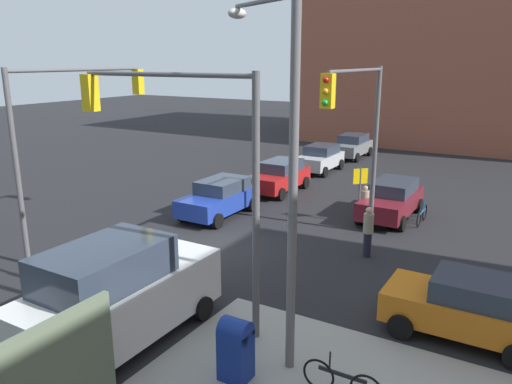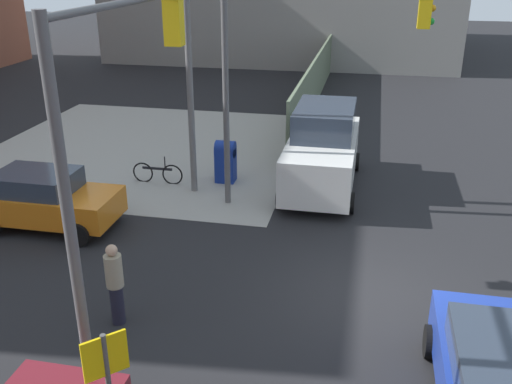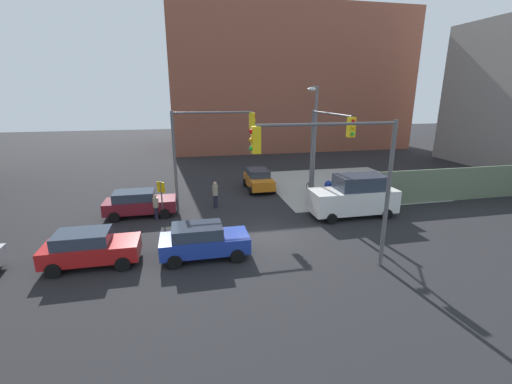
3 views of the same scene
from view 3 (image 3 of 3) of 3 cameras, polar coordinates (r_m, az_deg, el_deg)
name	(u,v)px [view 3 (image 3 of 3)]	position (r m, az deg, el deg)	size (l,w,h in m)	color
ground_plane	(261,235)	(19.03, 0.91, -7.14)	(120.00, 120.00, 0.00)	black
sidewalk_corner	(340,185)	(30.03, 13.87, 1.20)	(12.00, 12.00, 0.01)	#9E9B93
construction_fence	(495,182)	(30.91, 35.02, 1.40)	(21.05, 0.12, 2.40)	#607056
building_warehouse_north	(282,82)	(53.17, 4.34, 17.82)	(32.00, 18.00, 18.12)	#93513D
smokestack	(396,85)	(56.38, 22.23, 16.21)	(1.80, 1.80, 17.31)	brown
traffic_signal_nw_corner	(206,142)	(21.76, -8.27, 8.33)	(5.26, 0.36, 6.50)	#59595B
traffic_signal_se_corner	(339,167)	(14.22, 13.59, 4.09)	(6.14, 0.36, 6.50)	#59595B
traffic_signal_ne_corner	(325,143)	(21.33, 11.48, 8.08)	(0.36, 5.63, 6.50)	#59595B
street_lamp_corner	(314,135)	(24.39, 9.68, 9.30)	(1.57, 2.37, 8.00)	slate
warning_sign_two_way	(161,194)	(21.57, -15.48, -0.28)	(0.48, 0.48, 2.40)	#4C4C4C
mailbox_blue	(330,191)	(25.18, 12.16, 0.23)	(0.56, 0.64, 1.43)	navy
sedan_maroon	(139,203)	(22.85, -18.92, -1.74)	(4.35, 2.02, 1.62)	maroon
sedan_orange	(259,179)	(27.51, 0.43, 2.12)	(2.02, 3.84, 1.62)	orange
sedan_red	(90,248)	(17.29, -25.95, -8.33)	(4.09, 2.02, 1.62)	#B21919
coupe_blue	(203,240)	(16.48, -8.83, -7.99)	(4.13, 2.02, 1.62)	#1E389E
van_white_delivery	(354,196)	(22.39, 16.08, -0.68)	(5.40, 2.32, 2.62)	white
pedestrian_crossing	(215,194)	(23.25, -6.80, -0.36)	(0.36, 0.36, 1.82)	#9E937A
pedestrian_waiting	(156,206)	(21.95, -16.34, -2.33)	(0.36, 0.36, 1.57)	#9E937A
bicycle_leaning_on_fence	(310,189)	(27.01, 9.06, 0.56)	(0.05, 1.75, 0.97)	black
bicycle_at_crosswalk	(143,204)	(24.28, -18.30, -1.88)	(1.75, 0.05, 0.97)	black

